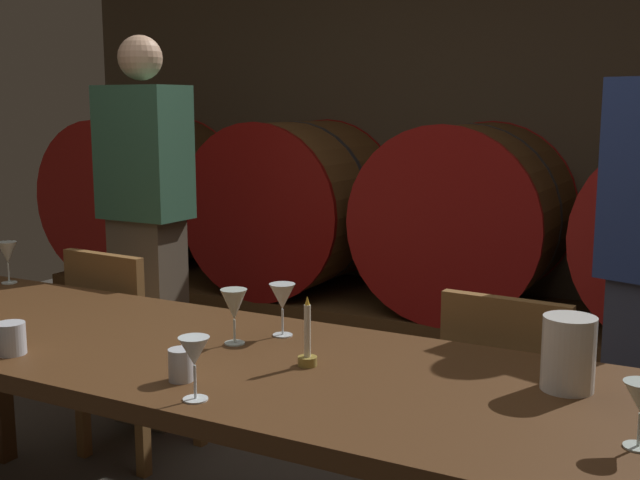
# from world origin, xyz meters

# --- Properties ---
(back_wall) EXTENTS (5.86, 0.24, 2.49)m
(back_wall) POSITION_xyz_m (0.00, 2.98, 1.24)
(back_wall) COLOR brown
(back_wall) RESTS_ON ground
(barrel_shelf) EXTENTS (5.28, 0.90, 0.37)m
(barrel_shelf) POSITION_xyz_m (0.00, 2.43, 0.18)
(barrel_shelf) COLOR brown
(barrel_shelf) RESTS_ON ground
(wine_barrel_far_left) EXTENTS (1.00, 0.90, 1.00)m
(wine_barrel_far_left) POSITION_xyz_m (-2.24, 2.43, 0.86)
(wine_barrel_far_left) COLOR #513319
(wine_barrel_far_left) RESTS_ON barrel_shelf
(wine_barrel_left) EXTENTS (1.00, 0.90, 1.00)m
(wine_barrel_left) POSITION_xyz_m (-1.08, 2.43, 0.86)
(wine_barrel_left) COLOR brown
(wine_barrel_left) RESTS_ON barrel_shelf
(wine_barrel_center) EXTENTS (1.00, 0.90, 1.00)m
(wine_barrel_center) POSITION_xyz_m (-0.01, 2.43, 0.86)
(wine_barrel_center) COLOR brown
(wine_barrel_center) RESTS_ON barrel_shelf
(dining_table) EXTENTS (2.68, 0.83, 0.76)m
(dining_table) POSITION_xyz_m (-0.08, 0.11, 0.70)
(dining_table) COLOR #4C2D16
(dining_table) RESTS_ON ground
(chair_left) EXTENTS (0.43, 0.43, 0.88)m
(chair_left) POSITION_xyz_m (-0.90, 0.73, 0.49)
(chair_left) COLOR brown
(chair_left) RESTS_ON ground
(chair_right) EXTENTS (0.42, 0.42, 0.88)m
(chair_right) POSITION_xyz_m (0.68, 0.76, 0.49)
(chair_right) COLOR brown
(chair_right) RESTS_ON ground
(guest_left) EXTENTS (0.39, 0.25, 1.74)m
(guest_left) POSITION_xyz_m (-1.07, 1.08, 0.89)
(guest_left) COLOR brown
(guest_left) RESTS_ON ground
(candle_center) EXTENTS (0.05, 0.05, 0.19)m
(candle_center) POSITION_xyz_m (0.28, 0.13, 0.81)
(candle_center) COLOR olive
(candle_center) RESTS_ON dining_table
(pitcher) EXTENTS (0.13, 0.13, 0.18)m
(pitcher) POSITION_xyz_m (0.93, 0.27, 0.85)
(pitcher) COLOR white
(pitcher) RESTS_ON dining_table
(wine_glass_far_left) EXTENTS (0.07, 0.07, 0.16)m
(wine_glass_far_left) POSITION_xyz_m (-1.22, 0.45, 0.88)
(wine_glass_far_left) COLOR silver
(wine_glass_far_left) RESTS_ON dining_table
(wine_glass_center_left) EXTENTS (0.08, 0.08, 0.16)m
(wine_glass_center_left) POSITION_xyz_m (0.00, 0.20, 0.88)
(wine_glass_center_left) COLOR silver
(wine_glass_center_left) RESTS_ON dining_table
(wine_glass_center_right) EXTENTS (0.08, 0.08, 0.16)m
(wine_glass_center_right) POSITION_xyz_m (0.08, 0.34, 0.88)
(wine_glass_center_right) COLOR white
(wine_glass_center_right) RESTS_ON dining_table
(wine_glass_right) EXTENTS (0.07, 0.07, 0.15)m
(wine_glass_right) POSITION_xyz_m (0.17, -0.21, 0.88)
(wine_glass_right) COLOR white
(wine_glass_right) RESTS_ON dining_table
(cup_center) EXTENTS (0.08, 0.08, 0.09)m
(cup_center) POSITION_xyz_m (-0.50, -0.17, 0.81)
(cup_center) COLOR silver
(cup_center) RESTS_ON dining_table
(cup_right) EXTENTS (0.06, 0.06, 0.08)m
(cup_right) POSITION_xyz_m (0.06, -0.12, 0.80)
(cup_right) COLOR silver
(cup_right) RESTS_ON dining_table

